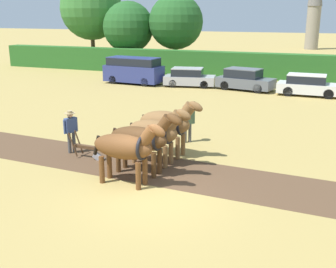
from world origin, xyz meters
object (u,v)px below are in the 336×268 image
Objects in this scene: tree_left at (128,27)px; draft_horse_trail_left at (155,132)px; farmer_at_plow at (71,128)px; parked_car_left at (189,78)px; tree_center_left at (176,22)px; draft_horse_lead_left at (126,147)px; draft_horse_trail_right at (167,123)px; tree_far_left at (91,9)px; farmer_beside_team at (188,120)px; parked_van at (134,70)px; parked_car_center at (308,85)px; parked_car_center_left at (245,80)px; draft_horse_lead_right at (142,138)px; plow at (90,151)px.

draft_horse_trail_left is (13.86, -25.98, -2.92)m from tree_left.
tree_left is 2.48× the size of draft_horse_trail_left.
farmer_at_plow is 17.37m from parked_car_left.
tree_center_left is 2.65× the size of draft_horse_lead_left.
draft_horse_trail_right is 1.60× the size of farmer_at_plow.
tree_center_left is (10.03, -0.69, -1.31)m from tree_far_left.
tree_far_left is 2.23× the size of parked_car_left.
farmer_beside_team is 0.36× the size of parked_van.
tree_center_left is 2.62× the size of draft_horse_trail_right.
farmer_beside_team is (14.14, -22.89, -3.16)m from tree_left.
farmer_beside_team is 14.29m from parked_car_center.
draft_horse_trail_left is 17.35m from parked_car_center_left.
farmer_beside_team is at bearing 57.83° from farmer_at_plow.
parked_car_center is at bearing 76.92° from draft_horse_trail_right.
farmer_at_plow is (-3.63, 2.22, -0.26)m from draft_horse_lead_left.
farmer_at_plow is (15.18, -27.29, -4.99)m from tree_far_left.
tree_center_left is at bearing 105.93° from parked_car_left.
draft_horse_lead_right reaches higher than farmer_beside_team.
parked_van is (-9.11, 15.88, -0.25)m from draft_horse_trail_right.
tree_far_left reaches higher than draft_horse_trail_right.
plow is (-2.69, -1.52, -1.04)m from draft_horse_trail_right.
farmer_beside_team is (0.21, 1.98, -0.32)m from draft_horse_trail_right.
draft_horse_trail_left is at bearing 20.39° from farmer_at_plow.
tree_left reaches higher than draft_horse_lead_left.
draft_horse_trail_right is 3.26m from plow.
tree_far_left reaches higher than draft_horse_trail_left.
parked_car_center_left is at bearing 93.14° from draft_horse_trail_left.
plow is at bearing -76.91° from tree_center_left.
parked_car_left is at bearing 107.43° from draft_horse_trail_left.
plow is at bearing 147.29° from draft_horse_lead_left.
parked_car_center is (4.75, 18.92, -0.60)m from draft_horse_lead_left.
parked_car_left is (-4.45, 16.25, -0.66)m from draft_horse_trail_right.
draft_horse_lead_left is 19.51m from parked_car_center.
draft_horse_trail_right reaches higher than farmer_beside_team.
parked_van is at bearing -166.14° from parked_car_center_left.
draft_horse_trail_left is 2.83m from plow.
farmer_beside_team is at bearing 88.80° from draft_horse_lead_right.
farmer_beside_team reaches higher than parked_car_center_left.
draft_horse_trail_right is at bearing -105.31° from parked_car_center.
tree_center_left is at bearing 111.73° from draft_horse_trail_left.
parked_car_center_left is at bearing 84.73° from plow.
tree_center_left is 1.77× the size of parked_car_left.
draft_horse_lead_left is at bearing -90.72° from draft_horse_lead_right.
tree_left is 13.27m from parked_car_left.
tree_far_left reaches higher than tree_left.
draft_horse_lead_left is 3.33m from draft_horse_trail_right.
tree_center_left is 13.45m from parked_car_center_left.
draft_horse_lead_right is 1.07× the size of draft_horse_trail_left.
draft_horse_trail_left is at bearing -57.34° from parked_van.
parked_car_center_left is at bearing 92.98° from draft_horse_lead_right.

